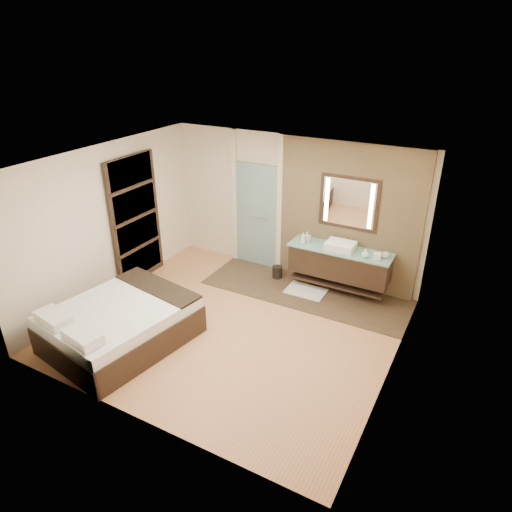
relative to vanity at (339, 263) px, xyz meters
The scene contains 15 objects.
floor 2.29m from the vanity, 119.83° to the right, with size 5.00×5.00×0.00m, color #B0724A.
tile_strip 0.83m from the vanity, 147.54° to the right, with size 3.80×1.30×0.01m, color #33271C.
stone_wall 0.82m from the vanity, 90.00° to the left, with size 2.60×0.08×2.70m, color tan.
vanity is the anchor object (origin of this frame).
mirror_unit 1.10m from the vanity, 90.00° to the left, with size 1.06×0.04×0.96m.
frosted_door 1.95m from the vanity, behind, with size 1.10×0.12×2.70m.
shoji_partition 3.82m from the vanity, 159.50° to the right, with size 0.06×1.20×2.40m.
bed 3.91m from the vanity, 127.92° to the right, with size 1.94×2.28×0.78m.
bath_mat 0.81m from the vanity, 147.47° to the right, with size 0.72×0.50×0.02m, color silver.
waste_bin 1.29m from the vanity, behind, with size 0.19×0.19×0.24m, color black.
tissue_box 0.76m from the vanity, ahead, with size 0.12×0.12×0.10m, color white.
soap_bottle_a 0.79m from the vanity, behind, with size 0.08×0.08×0.20m, color silver.
soap_bottle_b 0.75m from the vanity, behind, with size 0.09×0.09×0.19m, color #B2B2B2.
soap_bottle_c 0.62m from the vanity, 16.86° to the right, with size 0.12×0.12×0.15m, color #BEEFE6.
cup 0.85m from the vanity, ahead, with size 0.12×0.12×0.09m, color white.
Camera 1 is at (3.28, -5.25, 4.30)m, focal length 32.00 mm.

